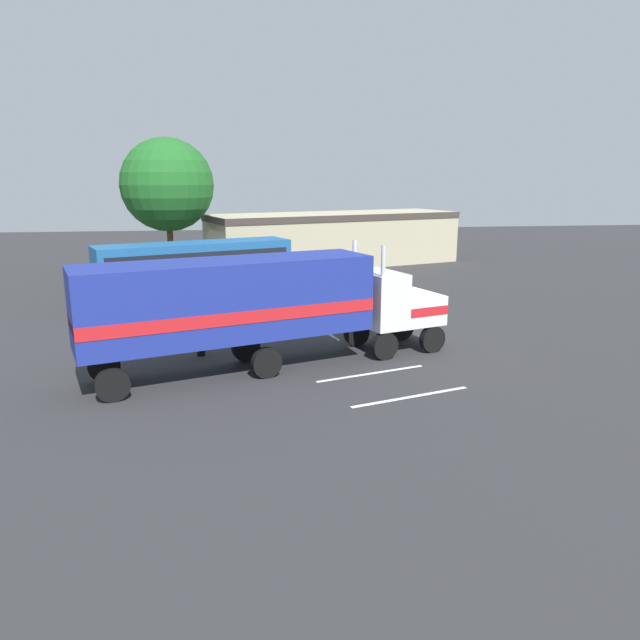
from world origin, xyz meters
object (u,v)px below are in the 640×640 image
semi_truck (257,303)px  person_bystander (200,334)px  tree_left (167,185)px  parked_bus (195,266)px

semi_truck → person_bystander: semi_truck is taller
semi_truck → person_bystander: (-2.23, 1.99, -1.63)m
person_bystander → tree_left: bearing=98.4°
semi_truck → parked_bus: semi_truck is taller
semi_truck → parked_bus: bearing=102.9°
parked_bus → tree_left: (-2.34, 10.02, 4.40)m
parked_bus → semi_truck: bearing=-77.1°
parked_bus → person_bystander: bearing=-86.0°
person_bystander → parked_bus: (-0.77, 11.12, 1.17)m
tree_left → person_bystander: bearing=-81.6°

